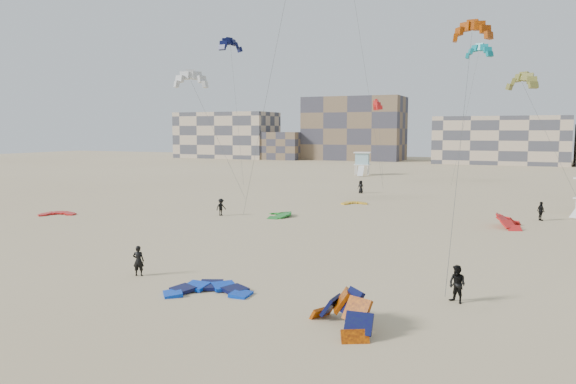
% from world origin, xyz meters
% --- Properties ---
extents(ground, '(320.00, 320.00, 0.00)m').
position_xyz_m(ground, '(0.00, 0.00, 0.00)').
color(ground, tan).
rests_on(ground, ground).
extents(kite_ground_blue, '(5.36, 5.48, 1.05)m').
position_xyz_m(kite_ground_blue, '(2.51, 1.15, 0.00)').
color(kite_ground_blue, '#003BE6').
rests_on(kite_ground_blue, ground).
extents(kite_ground_orange, '(5.37, 5.37, 3.77)m').
position_xyz_m(kite_ground_orange, '(10.51, -1.07, 0.00)').
color(kite_ground_orange, '#D85600').
rests_on(kite_ground_orange, ground).
extents(kite_ground_red, '(4.46, 4.50, 0.59)m').
position_xyz_m(kite_ground_red, '(-25.81, 18.51, 0.00)').
color(kite_ground_red, red).
rests_on(kite_ground_red, ground).
extents(kite_ground_green, '(4.89, 4.75, 1.36)m').
position_xyz_m(kite_ground_green, '(-5.12, 26.60, 0.00)').
color(kite_ground_green, '#1B8423').
rests_on(kite_ground_green, ground).
extents(kite_ground_red_far, '(4.15, 3.98, 3.50)m').
position_xyz_m(kite_ground_red_far, '(16.14, 28.90, 0.00)').
color(kite_ground_red_far, red).
rests_on(kite_ground_red_far, ground).
extents(kite_ground_yellow, '(3.73, 3.79, 0.53)m').
position_xyz_m(kite_ground_yellow, '(-0.94, 38.53, 0.00)').
color(kite_ground_yellow, gold).
rests_on(kite_ground_yellow, ground).
extents(kitesurfer_main, '(0.76, 0.63, 1.78)m').
position_xyz_m(kitesurfer_main, '(-3.05, 2.55, 0.89)').
color(kitesurfer_main, black).
rests_on(kitesurfer_main, ground).
extents(kitesurfer_b, '(1.15, 1.08, 1.87)m').
position_xyz_m(kitesurfer_b, '(14.58, 4.59, 0.94)').
color(kitesurfer_b, black).
rests_on(kitesurfer_b, ground).
extents(kitesurfer_c, '(1.04, 1.27, 1.70)m').
position_xyz_m(kitesurfer_c, '(-10.50, 24.70, 0.85)').
color(kitesurfer_c, black).
rests_on(kitesurfer_c, ground).
extents(kitesurfer_d, '(0.92, 1.13, 1.80)m').
position_xyz_m(kitesurfer_d, '(18.63, 33.94, 0.90)').
color(kitesurfer_d, black).
rests_on(kitesurfer_d, ground).
extents(kitesurfer_e, '(0.93, 0.70, 1.73)m').
position_xyz_m(kitesurfer_e, '(-3.44, 49.79, 0.86)').
color(kitesurfer_e, black).
rests_on(kitesurfer_e, ground).
extents(kite_fly_orange, '(4.25, 32.10, 17.55)m').
position_xyz_m(kite_fly_orange, '(12.05, 32.21, 17.42)').
color(kite_fly_orange, '#D85600').
rests_on(kite_fly_orange, ground).
extents(kite_fly_grey, '(9.12, 4.87, 14.15)m').
position_xyz_m(kite_fly_grey, '(-17.29, 30.07, 13.88)').
color(kite_fly_grey, white).
rests_on(kite_fly_grey, ground).
extents(kite_fly_olive, '(7.85, 4.28, 13.09)m').
position_xyz_m(kite_fly_olive, '(16.47, 34.51, 12.89)').
color(kite_fly_olive, olive).
rests_on(kite_fly_olive, ground).
extents(kite_fly_navy, '(7.67, 8.41, 21.35)m').
position_xyz_m(kite_fly_navy, '(-23.94, 50.91, 20.85)').
color(kite_fly_navy, '#060439').
rests_on(kite_fly_navy, ground).
extents(kite_fly_teal_b, '(4.81, 9.79, 19.90)m').
position_xyz_m(kite_fly_teal_b, '(10.03, 62.21, 19.50)').
color(kite_fly_teal_b, '#038380').
rests_on(kite_fly_teal_b, ground).
extents(kite_fly_red, '(4.12, 5.18, 12.42)m').
position_xyz_m(kite_fly_red, '(-4.73, 62.76, 12.25)').
color(kite_fly_red, red).
rests_on(kite_fly_red, ground).
extents(lifeguard_tower_far, '(3.60, 6.26, 4.36)m').
position_xyz_m(lifeguard_tower_far, '(-12.03, 80.16, 2.16)').
color(lifeguard_tower_far, white).
rests_on(lifeguard_tower_far, ground).
extents(condo_west_a, '(30.00, 15.00, 14.00)m').
position_xyz_m(condo_west_a, '(-70.00, 130.00, 7.00)').
color(condo_west_a, tan).
rests_on(condo_west_a, ground).
extents(condo_west_b, '(28.00, 14.00, 18.00)m').
position_xyz_m(condo_west_b, '(-30.00, 134.00, 9.00)').
color(condo_west_b, brown).
rests_on(condo_west_b, ground).
extents(condo_mid, '(32.00, 16.00, 12.00)m').
position_xyz_m(condo_mid, '(10.00, 130.00, 6.00)').
color(condo_mid, tan).
rests_on(condo_mid, ground).
extents(condo_fill_left, '(12.00, 10.00, 8.00)m').
position_xyz_m(condo_fill_left, '(-50.00, 128.00, 4.00)').
color(condo_fill_left, brown).
rests_on(condo_fill_left, ground).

